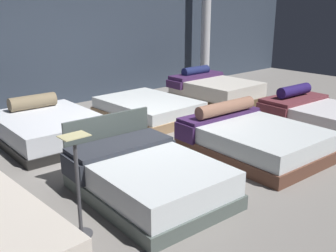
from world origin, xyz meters
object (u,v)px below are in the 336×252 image
object	(u,v)px
bed_1	(147,177)
bed_6	(148,109)
bed_3	(317,114)
support_pillar	(206,25)
bed_7	(215,90)
bed_5	(49,128)
bed_2	(253,139)
price_sign	(79,198)

from	to	relation	value
bed_1	bed_6	bearing A→B (deg)	53.54
bed_1	bed_3	size ratio (longest dim) A/B	0.98
support_pillar	bed_7	bearing A→B (deg)	-130.16
bed_1	bed_6	distance (m)	3.50
bed_6	bed_7	bearing A→B (deg)	0.40
bed_7	support_pillar	world-z (taller)	support_pillar
bed_1	bed_5	distance (m)	2.77
bed_2	bed_7	size ratio (longest dim) A/B	1.11
bed_2	bed_5	bearing A→B (deg)	131.35
bed_5	bed_7	distance (m)	4.38
support_pillar	bed_6	bearing A→B (deg)	-154.27
bed_6	bed_7	distance (m)	2.17
price_sign	support_pillar	size ratio (longest dim) A/B	0.32
bed_6	bed_5	bearing A→B (deg)	177.36
bed_5	bed_7	xyz separation A→B (m)	(4.38, -0.01, 0.04)
bed_6	support_pillar	world-z (taller)	support_pillar
bed_3	bed_2	bearing A→B (deg)	-175.43
bed_5	price_sign	bearing A→B (deg)	-108.14
bed_2	bed_5	distance (m)	3.54
bed_3	bed_7	size ratio (longest dim) A/B	1.06
bed_1	bed_2	distance (m)	2.21
bed_7	price_sign	distance (m)	6.25
bed_7	bed_2	bearing A→B (deg)	-128.44
bed_7	support_pillar	bearing A→B (deg)	49.70
bed_3	bed_6	bearing A→B (deg)	132.37
bed_3	price_sign	size ratio (longest dim) A/B	1.87
price_sign	bed_6	bearing A→B (deg)	41.68
bed_2	bed_1	bearing A→B (deg)	-177.28
bed_2	support_pillar	xyz separation A→B (m)	(3.60, 4.44, 1.50)
price_sign	support_pillar	world-z (taller)	support_pillar
bed_2	bed_3	xyz separation A→B (m)	(2.18, 0.05, -0.01)
bed_6	support_pillar	size ratio (longest dim) A/B	0.60
price_sign	support_pillar	distance (m)	8.43
bed_1	support_pillar	bearing A→B (deg)	40.28
bed_5	bed_6	xyz separation A→B (m)	(2.21, -0.06, -0.04)
bed_2	bed_5	world-z (taller)	bed_2
bed_5	support_pillar	distance (m)	6.22
bed_1	price_sign	bearing A→B (deg)	-164.41
bed_1	bed_5	world-z (taller)	bed_1
bed_7	price_sign	size ratio (longest dim) A/B	1.77
bed_1	bed_6	world-z (taller)	bed_1
bed_2	price_sign	distance (m)	3.31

